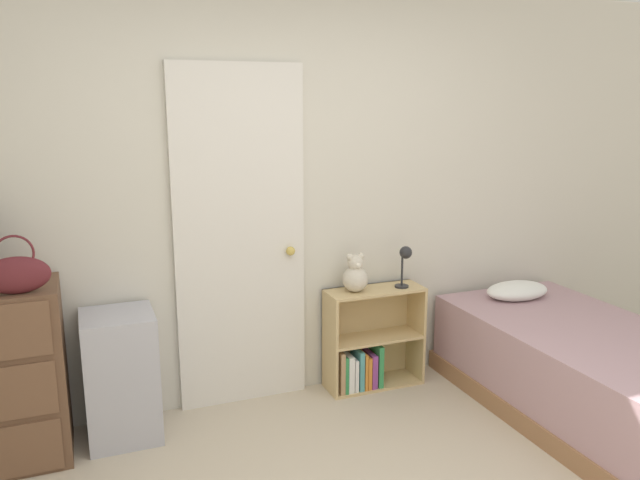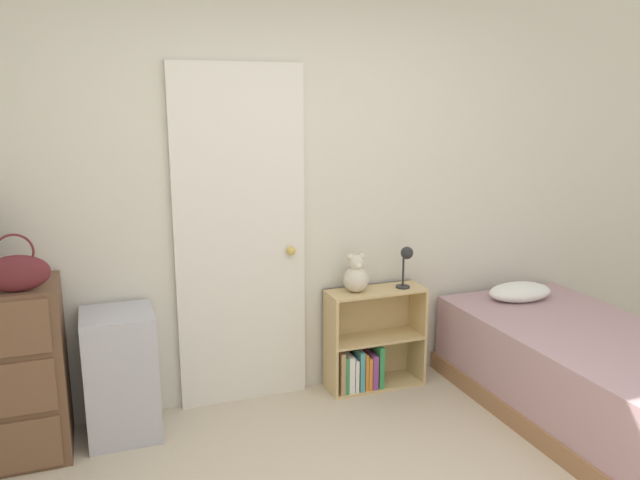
% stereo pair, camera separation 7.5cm
% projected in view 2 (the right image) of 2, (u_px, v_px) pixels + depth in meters
% --- Properties ---
extents(wall_back, '(10.00, 0.06, 2.55)m').
position_uv_depth(wall_back, '(271.00, 197.00, 3.82)').
color(wall_back, beige).
rests_on(wall_back, ground_plane).
extents(door_closed, '(0.80, 0.09, 2.07)m').
position_uv_depth(door_closed, '(241.00, 240.00, 3.75)').
color(door_closed, silver).
rests_on(door_closed, ground_plane).
extents(handbag, '(0.31, 0.10, 0.29)m').
position_uv_depth(handbag, '(16.00, 272.00, 3.02)').
color(handbag, '#591E23').
rests_on(handbag, dresser).
extents(storage_bin, '(0.39, 0.39, 0.73)m').
position_uv_depth(storage_bin, '(121.00, 374.00, 3.47)').
color(storage_bin, '#ADADB7').
rests_on(storage_bin, ground_plane).
extents(bookshelf, '(0.65, 0.24, 0.66)m').
position_uv_depth(bookshelf, '(368.00, 349.00, 4.09)').
color(bookshelf, tan).
rests_on(bookshelf, ground_plane).
extents(teddy_bear, '(0.16, 0.16, 0.25)m').
position_uv_depth(teddy_bear, '(356.00, 275.00, 3.94)').
color(teddy_bear, beige).
rests_on(teddy_bear, bookshelf).
extents(desk_lamp, '(0.10, 0.10, 0.27)m').
position_uv_depth(desk_lamp, '(406.00, 259.00, 4.01)').
color(desk_lamp, '#262628').
rests_on(desk_lamp, bookshelf).
extents(bed, '(1.01, 1.97, 0.64)m').
position_uv_depth(bed, '(592.00, 377.00, 3.66)').
color(bed, '#996B47').
rests_on(bed, ground_plane).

